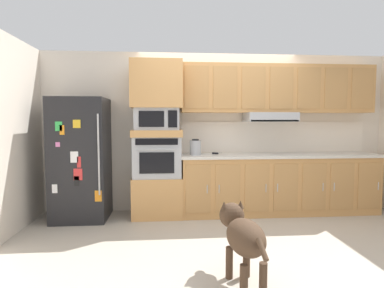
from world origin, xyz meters
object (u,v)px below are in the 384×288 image
(screwdriver, at_px, (215,153))
(dog, at_px, (242,234))
(refrigerator, at_px, (81,159))
(microwave, at_px, (157,119))
(electric_kettle, at_px, (195,147))
(built_in_oven, at_px, (157,156))

(screwdriver, distance_m, dog, 2.20)
(refrigerator, xyz_separation_m, microwave, (1.10, 0.07, 0.58))
(microwave, relative_size, dog, 0.66)
(electric_kettle, bearing_deg, microwave, 175.26)
(built_in_oven, relative_size, microwave, 1.09)
(screwdriver, bearing_deg, refrigerator, -176.32)
(microwave, distance_m, screwdriver, 1.04)
(microwave, bearing_deg, refrigerator, -176.48)
(built_in_oven, distance_m, screwdriver, 0.89)
(dog, bearing_deg, microwave, 13.74)
(refrigerator, relative_size, dog, 1.81)
(refrigerator, distance_m, built_in_oven, 1.10)
(screwdriver, distance_m, electric_kettle, 0.35)
(microwave, height_order, electric_kettle, microwave)
(microwave, height_order, screwdriver, microwave)
(microwave, distance_m, dog, 2.45)
(dog, bearing_deg, built_in_oven, 13.75)
(built_in_oven, relative_size, screwdriver, 4.17)
(microwave, relative_size, screwdriver, 3.83)
(electric_kettle, xyz_separation_m, dog, (0.22, -2.03, -0.59))
(refrigerator, bearing_deg, electric_kettle, 0.70)
(refrigerator, distance_m, screwdriver, 2.00)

